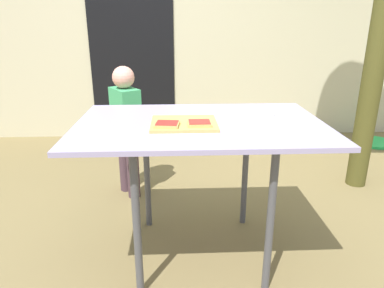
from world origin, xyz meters
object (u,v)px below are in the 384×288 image
cutting_board (184,123)px  dining_table (200,135)px  pizza_slice_near_left (167,124)px  child_left (126,125)px  plate_white_right (256,113)px  pizza_slice_near_right (199,123)px  garden_hose_coil (374,142)px

cutting_board → dining_table: bearing=29.5°
pizza_slice_near_left → child_left: child_left is taller
dining_table → plate_white_right: 0.36m
plate_white_right → child_left: (-0.80, 0.61, -0.23)m
dining_table → cutting_board: 0.12m
pizza_slice_near_right → child_left: child_left is taller
cutting_board → pizza_slice_near_left: (-0.08, -0.07, 0.02)m
child_left → garden_hose_coil: 2.77m
pizza_slice_near_left → pizza_slice_near_right: 0.15m
cutting_board → plate_white_right: 0.45m
pizza_slice_near_left → pizza_slice_near_right: (0.15, 0.01, 0.00)m
pizza_slice_near_right → cutting_board: bearing=142.6°
dining_table → garden_hose_coil: size_ratio=3.04×
plate_white_right → child_left: bearing=142.7°
garden_hose_coil → cutting_board: bearing=-138.5°
plate_white_right → child_left: size_ratio=0.21×
cutting_board → pizza_slice_near_right: (0.07, -0.06, 0.02)m
dining_table → plate_white_right: bearing=25.9°
pizza_slice_near_right → garden_hose_coil: bearing=43.4°
pizza_slice_near_right → garden_hose_coil: 2.90m
dining_table → garden_hose_coil: 2.80m
pizza_slice_near_right → child_left: size_ratio=0.12×
dining_table → cutting_board: (-0.08, -0.05, 0.08)m
pizza_slice_near_left → garden_hose_coil: bearing=41.5°
child_left → pizza_slice_near_right: bearing=-61.4°
dining_table → pizza_slice_near_left: pizza_slice_near_left is taller
pizza_slice_near_right → plate_white_right: (0.33, 0.26, -0.02)m
cutting_board → child_left: 0.94m
garden_hose_coil → dining_table: bearing=-138.1°
cutting_board → child_left: size_ratio=0.33×
cutting_board → garden_hose_coil: bearing=41.5°
pizza_slice_near_right → garden_hose_coil: (2.03, 1.92, -0.78)m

